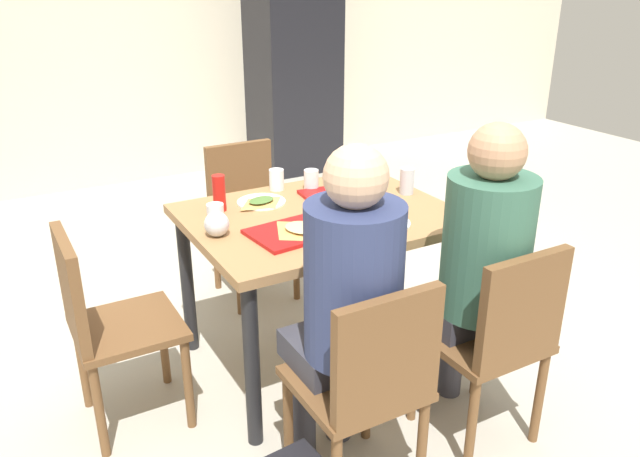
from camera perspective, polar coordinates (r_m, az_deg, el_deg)
name	(u,v)px	position (r m, az deg, el deg)	size (l,w,h in m)	color
ground_plane	(320,359)	(3.07, 0.00, -11.76)	(10.00, 10.00, 0.02)	#B2AD9E
back_wall	(126,12)	(5.56, -17.27, 18.28)	(10.00, 0.10, 2.80)	beige
main_table	(320,233)	(2.75, 0.00, -0.40)	(1.13, 0.88, 0.74)	#9E7247
chair_near_left	(369,380)	(2.09, 4.46, -13.61)	(0.40, 0.40, 0.84)	brown
chair_near_right	(498,334)	(2.40, 15.92, -9.25)	(0.40, 0.40, 0.84)	brown
chair_far_side	(247,209)	(3.50, -6.62, 1.82)	(0.40, 0.40, 0.84)	brown
chair_left_end	(103,318)	(2.55, -19.12, -7.70)	(0.40, 0.40, 0.84)	brown
person_in_red	(347,295)	(2.05, 2.50, -6.07)	(0.32, 0.42, 1.25)	#383842
person_in_brown_jacket	(478,259)	(2.37, 14.20, -2.69)	(0.32, 0.42, 1.25)	#383842
tray_red_near	(296,232)	(2.50, -2.21, -0.28)	(0.36, 0.26, 0.02)	#B21414
tray_red_far	(343,195)	(2.92, 2.11, 3.08)	(0.36, 0.26, 0.02)	#B21414
paper_plate_center	(261,202)	(2.85, -5.36, 2.44)	(0.22, 0.22, 0.01)	white
paper_plate_near_edge	(384,223)	(2.61, 5.85, 0.51)	(0.22, 0.22, 0.01)	white
pizza_slice_a	(302,229)	(2.48, -1.63, -0.05)	(0.23, 0.25, 0.02)	tan
pizza_slice_b	(347,191)	(2.92, 2.46, 3.46)	(0.17, 0.20, 0.02)	#DBAD60
pizza_slice_c	(261,201)	(2.82, -5.36, 2.47)	(0.21, 0.18, 0.02)	tan
plastic_cup_a	(277,180)	(3.00, -3.98, 4.47)	(0.07, 0.07, 0.10)	white
plastic_cup_b	(374,230)	(2.42, 4.93, -0.11)	(0.07, 0.07, 0.10)	white
plastic_cup_c	(216,216)	(2.58, -9.49, 1.16)	(0.07, 0.07, 0.10)	white
plastic_cup_d	(311,180)	(2.99, -0.80, 4.43)	(0.07, 0.07, 0.10)	white
soda_can	(407,181)	(2.96, 7.91, 4.29)	(0.07, 0.07, 0.12)	#B7BCC6
condiment_bottle	(219,193)	(2.75, -9.16, 3.21)	(0.06, 0.06, 0.16)	red
foil_bundle	(217,224)	(2.50, -9.38, 0.40)	(0.10, 0.10, 0.10)	silver
drink_fridge	(293,64)	(5.73, -2.46, 14.77)	(0.70, 0.60, 1.90)	black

